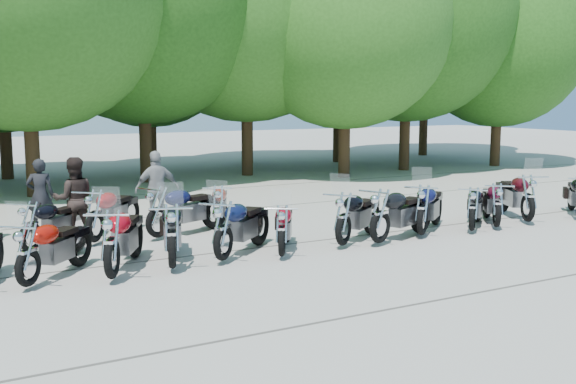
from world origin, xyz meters
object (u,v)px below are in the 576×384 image
motorcycle_12 (528,196)px  motorcycle_15 (30,225)px  motorcycle_8 (380,214)px  rider_3 (40,195)px  motorcycle_4 (172,234)px  rider_1 (74,199)px  motorcycle_17 (158,210)px  rider_2 (157,189)px  motorcycle_10 (473,207)px  motorcycle_3 (111,242)px  motorcycle_2 (27,252)px  motorcycle_5 (223,229)px  motorcycle_6 (282,229)px  motorcycle_16 (94,214)px  motorcycle_18 (218,206)px  motorcycle_7 (343,217)px  motorcycle_11 (497,204)px  motorcycle_9 (423,208)px

motorcycle_12 → motorcycle_15: motorcycle_12 is taller
motorcycle_8 → rider_3: size_ratio=1.42×
motorcycle_4 → rider_1: (-0.95, 3.47, 0.22)m
motorcycle_17 → rider_2: 1.52m
motorcycle_15 → motorcycle_10: bearing=-149.1°
rider_3 → motorcycle_3: bearing=108.8°
motorcycle_2 → motorcycle_10: bearing=-138.8°
motorcycle_5 → motorcycle_3: bearing=56.8°
motorcycle_6 → rider_3: size_ratio=1.23×
motorcycle_4 → motorcycle_16: 2.89m
motorcycle_6 → motorcycle_18: bearing=-57.0°
motorcycle_7 → motorcycle_18: motorcycle_7 is taller
motorcycle_6 → motorcycle_18: motorcycle_18 is taller
motorcycle_12 → rider_3: rider_3 is taller
motorcycle_7 → motorcycle_10: (3.38, -0.12, -0.06)m
motorcycle_15 → rider_3: bearing=-56.8°
motorcycle_12 → motorcycle_16: motorcycle_12 is taller
motorcycle_7 → motorcycle_10: 3.38m
motorcycle_2 → rider_3: bearing=-59.6°
motorcycle_4 → motorcycle_17: size_ratio=1.03×
motorcycle_10 → motorcycle_8: bearing=49.9°
motorcycle_7 → rider_2: size_ratio=1.27×
motorcycle_7 → motorcycle_12: motorcycle_12 is taller
motorcycle_8 → rider_3: 7.65m
motorcycle_11 → motorcycle_16: (-8.51, 2.78, 0.05)m
motorcycle_16 → motorcycle_18: motorcycle_16 is taller
motorcycle_15 → motorcycle_18: 4.06m
motorcycle_3 → motorcycle_18: bearing=-108.2°
motorcycle_18 → motorcycle_5: bearing=95.1°
motorcycle_6 → motorcycle_5: bearing=21.5°
motorcycle_3 → motorcycle_15: motorcycle_3 is taller
motorcycle_5 → motorcycle_8: 3.41m
motorcycle_2 → motorcycle_15: bearing=-57.3°
motorcycle_7 → motorcycle_8: motorcycle_8 is taller
motorcycle_9 → motorcycle_17: motorcycle_9 is taller
rider_2 → rider_3: size_ratio=1.08×
motorcycle_2 → motorcycle_9: (8.07, 0.10, 0.05)m
motorcycle_12 → motorcycle_16: bearing=11.2°
motorcycle_2 → motorcycle_6: 4.49m
motorcycle_2 → motorcycle_12: 11.32m
motorcycle_7 → motorcycle_11: motorcycle_7 is taller
motorcycle_15 → rider_3: 2.40m
motorcycle_2 → motorcycle_3: bearing=-147.3°
motorcycle_18 → rider_1: rider_1 is taller
motorcycle_2 → motorcycle_11: size_ratio=1.01×
rider_1 → rider_3: (-0.47, 1.39, -0.06)m
motorcycle_2 → motorcycle_4: size_ratio=0.90×
motorcycle_11 → motorcycle_7: bearing=35.9°
motorcycle_16 → motorcycle_12: bearing=-154.8°
motorcycle_18 → motorcycle_7: bearing=146.2°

